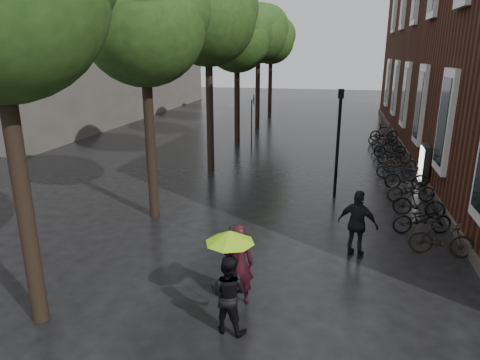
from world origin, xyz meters
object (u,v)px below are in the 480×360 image
(person_black, at_px, (228,294))
(ad_lightbox, at_px, (424,165))
(pedestrian_walking, at_px, (358,224))
(person_burgundy, at_px, (238,264))
(lamp_post, at_px, (338,133))
(parked_bicycles, at_px, (399,166))

(person_black, relative_size, ad_lightbox, 0.94)
(pedestrian_walking, bearing_deg, ad_lightbox, -90.98)
(person_burgundy, relative_size, pedestrian_walking, 0.99)
(person_burgundy, xyz_separation_m, lamp_post, (1.97, 7.80, 1.55))
(person_black, height_order, parked_bicycles, person_black)
(person_black, relative_size, lamp_post, 0.40)
(pedestrian_walking, relative_size, parked_bicycles, 0.11)
(person_burgundy, distance_m, person_black, 1.02)
(person_burgundy, xyz_separation_m, ad_lightbox, (5.47, 10.09, -0.06))
(lamp_post, bearing_deg, parked_bicycles, 52.67)
(person_burgundy, height_order, person_black, person_burgundy)
(person_burgundy, xyz_separation_m, parked_bicycles, (4.70, 11.38, -0.44))
(pedestrian_walking, distance_m, ad_lightbox, 7.74)
(parked_bicycles, bearing_deg, pedestrian_walking, -103.90)
(person_black, distance_m, lamp_post, 9.17)
(person_black, bearing_deg, parked_bicycles, -101.14)
(lamp_post, bearing_deg, person_burgundy, -104.15)
(ad_lightbox, bearing_deg, pedestrian_walking, -109.97)
(ad_lightbox, bearing_deg, parked_bicycles, 122.69)
(parked_bicycles, bearing_deg, lamp_post, -127.33)
(pedestrian_walking, bearing_deg, parked_bicycles, -83.11)
(person_burgundy, relative_size, ad_lightbox, 1.07)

